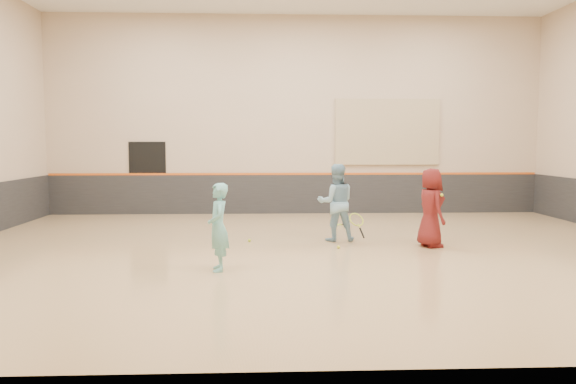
{
  "coord_description": "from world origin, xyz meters",
  "views": [
    {
      "loc": [
        -0.97,
        -11.14,
        2.16
      ],
      "look_at": [
        -0.48,
        0.4,
        1.15
      ],
      "focal_mm": 35.0,
      "sensor_mm": 36.0,
      "label": 1
    }
  ],
  "objects_px": {
    "instructor": "(336,203)",
    "girl": "(218,227)",
    "young_man": "(431,208)",
    "spare_racket": "(337,222)"
  },
  "relations": [
    {
      "from": "instructor",
      "to": "girl",
      "type": "bearing_deg",
      "value": 47.55
    },
    {
      "from": "instructor",
      "to": "young_man",
      "type": "distance_m",
      "value": 2.04
    },
    {
      "from": "instructor",
      "to": "spare_racket",
      "type": "bearing_deg",
      "value": -100.72
    },
    {
      "from": "girl",
      "to": "spare_racket",
      "type": "xyz_separation_m",
      "value": [
        2.69,
        5.15,
        -0.67
      ]
    },
    {
      "from": "girl",
      "to": "young_man",
      "type": "distance_m",
      "value": 4.7
    },
    {
      "from": "girl",
      "to": "spare_racket",
      "type": "height_order",
      "value": "girl"
    },
    {
      "from": "young_man",
      "to": "spare_racket",
      "type": "height_order",
      "value": "young_man"
    },
    {
      "from": "instructor",
      "to": "young_man",
      "type": "relative_size",
      "value": 1.04
    },
    {
      "from": "spare_racket",
      "to": "young_man",
      "type": "bearing_deg",
      "value": -63.65
    },
    {
      "from": "instructor",
      "to": "young_man",
      "type": "height_order",
      "value": "instructor"
    }
  ]
}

